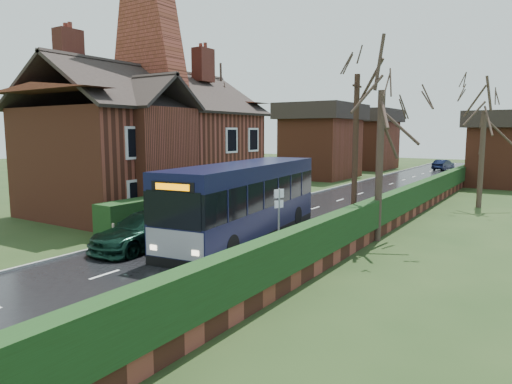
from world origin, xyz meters
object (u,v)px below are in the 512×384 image
Objects in this scene: car_green at (145,230)px; brick_house at (152,138)px; car_silver at (212,207)px; telegraph_pole at (355,156)px; bus at (245,201)px; bus_stop_sign at (279,213)px.

brick_house is at bearing 132.95° from car_green.
car_green is (1.20, -5.86, -0.03)m from car_silver.
bus is at bearing -144.56° from telegraph_pole.
bus_stop_sign is 5.76m from telegraph_pole.
bus reaches higher than car_green.
bus is at bearing 56.44° from car_green.
bus is 4.27m from car_silver.
car_silver is (-3.61, 2.11, -0.89)m from bus.
car_green is at bearing -46.14° from brick_house.
car_silver is 0.62× the size of telegraph_pole.
car_green is at bearing -91.16° from car_silver.
bus is 4.15× the size of bus_stop_sign.
bus is 4.55m from car_green.
bus_stop_sign is (6.80, -4.60, 1.02)m from car_silver.
car_green is at bearing -130.35° from bus.
car_silver is 8.27m from bus_stop_sign.
telegraph_pole is (3.99, 2.89, 2.01)m from bus.
car_green is (7.13, -7.42, -3.65)m from brick_house.
brick_house reaches higher than bus.
brick_house is 2.91× the size of car_green.
telegraph_pole is (6.40, 6.65, 2.94)m from car_green.
car_silver is 8.17m from telegraph_pole.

